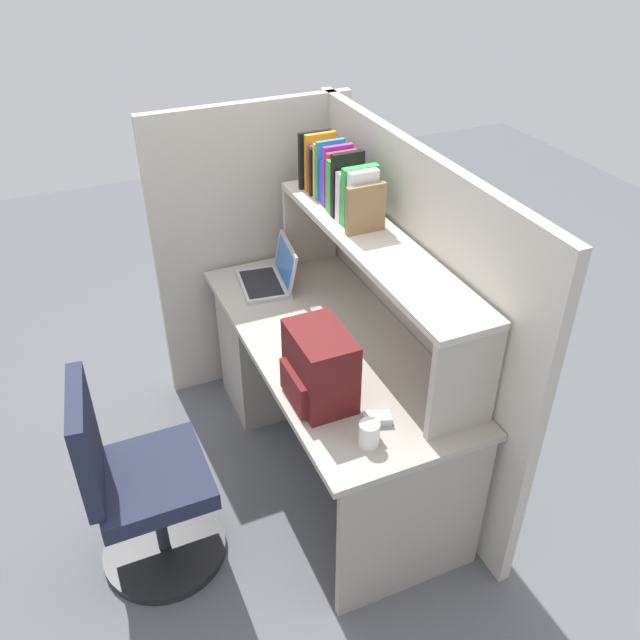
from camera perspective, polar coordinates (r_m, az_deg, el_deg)
name	(u,v)px	position (r m, az deg, el deg)	size (l,w,h in m)	color
ground_plane	(329,458)	(3.44, 0.78, -11.60)	(8.00, 8.00, 0.00)	#595B60
desk	(298,351)	(3.45, -1.83, -2.62)	(1.60, 0.70, 0.73)	#AAA093
cubicle_partition_rear	(407,312)	(3.09, 7.33, 0.64)	(1.84, 0.05, 1.55)	#BCB5A8
cubicle_partition_left	(256,249)	(3.60, -5.45, 5.98)	(0.05, 1.06, 1.55)	#BCB5A8
overhead_hutch	(375,261)	(2.85, 4.63, 5.00)	(1.44, 0.28, 0.45)	#B3A99C
reference_books_on_shelf	(341,182)	(3.03, 1.80, 11.60)	(0.55, 0.19, 0.28)	black
laptop	(271,276)	(3.34, -4.14, 3.73)	(0.34, 0.29, 0.22)	#B7BABF
backpack	(319,368)	(2.57, -0.10, -4.05)	(0.30, 0.23, 0.31)	#591919
computer_mouse	(377,419)	(2.56, 4.86, -8.29)	(0.06, 0.10, 0.03)	silver
paper_cup	(369,434)	(2.45, 4.17, -9.58)	(0.08, 0.08, 0.10)	white
office_chair	(139,492)	(2.86, -15.04, -13.85)	(0.52, 0.52, 0.93)	black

